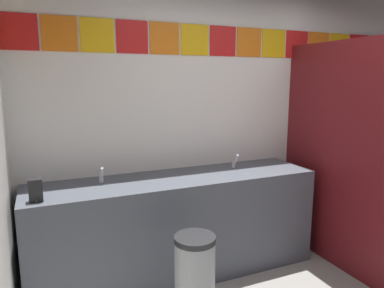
{
  "coord_description": "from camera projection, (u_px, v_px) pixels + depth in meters",
  "views": [
    {
      "loc": [
        -1.76,
        -1.38,
        1.72
      ],
      "look_at": [
        -0.71,
        1.06,
        1.23
      ],
      "focal_mm": 33.07,
      "sensor_mm": 36.0,
      "label": 1
    }
  ],
  "objects": [
    {
      "name": "vanity_counter",
      "position": [
        177.0,
        225.0,
        3.11
      ],
      "size": [
        2.48,
        0.6,
        0.88
      ],
      "color": "#4C515B",
      "rests_on": "ground_plane"
    },
    {
      "name": "soap_dispenser",
      "position": [
        36.0,
        190.0,
        2.42
      ],
      "size": [
        0.09,
        0.09,
        0.16
      ],
      "color": "black",
      "rests_on": "vanity_counter"
    },
    {
      "name": "toilet",
      "position": [
        347.0,
        212.0,
        3.79
      ],
      "size": [
        0.39,
        0.49,
        0.74
      ],
      "color": "white",
      "rests_on": "ground_plane"
    },
    {
      "name": "wall_back",
      "position": [
        232.0,
        119.0,
        3.54
      ],
      "size": [
        4.03,
        0.09,
        2.63
      ],
      "color": "white",
      "rests_on": "ground_plane"
    },
    {
      "name": "stall_divider",
      "position": [
        382.0,
        163.0,
        2.95
      ],
      "size": [
        0.92,
        1.54,
        2.05
      ],
      "color": "maroon",
      "rests_on": "ground_plane"
    },
    {
      "name": "faucet_left",
      "position": [
        102.0,
        177.0,
        2.86
      ],
      "size": [
        0.04,
        0.1,
        0.14
      ],
      "color": "silver",
      "rests_on": "vanity_counter"
    },
    {
      "name": "trash_bin",
      "position": [
        195.0,
        280.0,
        2.47
      ],
      "size": [
        0.29,
        0.29,
        0.66
      ],
      "color": "#999EA3",
      "rests_on": "ground_plane"
    },
    {
      "name": "faucet_right",
      "position": [
        235.0,
        162.0,
        3.34
      ],
      "size": [
        0.04,
        0.1,
        0.14
      ],
      "color": "silver",
      "rests_on": "vanity_counter"
    }
  ]
}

